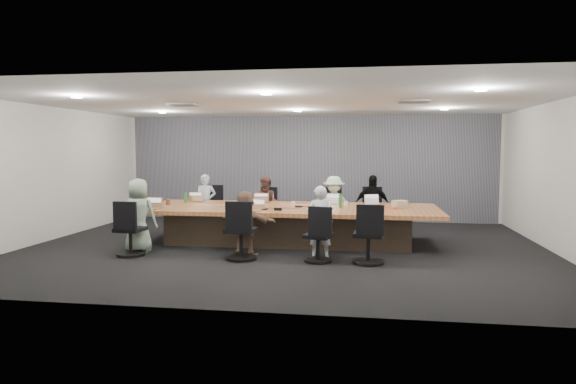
# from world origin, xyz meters

# --- Properties ---
(floor) EXTENTS (10.00, 8.00, 0.00)m
(floor) POSITION_xyz_m (0.00, 0.00, 0.00)
(floor) COLOR black
(floor) RESTS_ON ground
(ceiling) EXTENTS (10.00, 8.00, 0.00)m
(ceiling) POSITION_xyz_m (0.00, 0.00, 2.80)
(ceiling) COLOR white
(ceiling) RESTS_ON wall_back
(wall_back) EXTENTS (10.00, 0.00, 2.80)m
(wall_back) POSITION_xyz_m (0.00, 4.00, 1.40)
(wall_back) COLOR silver
(wall_back) RESTS_ON ground
(wall_front) EXTENTS (10.00, 0.00, 2.80)m
(wall_front) POSITION_xyz_m (0.00, -4.00, 1.40)
(wall_front) COLOR silver
(wall_front) RESTS_ON ground
(wall_left) EXTENTS (0.00, 8.00, 2.80)m
(wall_left) POSITION_xyz_m (-5.00, 0.00, 1.40)
(wall_left) COLOR silver
(wall_left) RESTS_ON ground
(wall_right) EXTENTS (0.00, 8.00, 2.80)m
(wall_right) POSITION_xyz_m (5.00, 0.00, 1.40)
(wall_right) COLOR silver
(wall_right) RESTS_ON ground
(curtain) EXTENTS (9.80, 0.04, 2.80)m
(curtain) POSITION_xyz_m (0.00, 3.92, 1.40)
(curtain) COLOR slate
(curtain) RESTS_ON ground
(conference_table) EXTENTS (6.00, 2.20, 0.74)m
(conference_table) POSITION_xyz_m (0.00, 0.50, 0.40)
(conference_table) COLOR #433326
(conference_table) RESTS_ON ground
(chair_0) EXTENTS (0.64, 0.64, 0.85)m
(chair_0) POSITION_xyz_m (-2.19, 2.20, 0.43)
(chair_0) COLOR black
(chair_0) RESTS_ON ground
(chair_1) EXTENTS (0.67, 0.67, 0.80)m
(chair_1) POSITION_xyz_m (-0.71, 2.20, 0.40)
(chair_1) COLOR black
(chair_1) RESTS_ON ground
(chair_2) EXTENTS (0.72, 0.72, 0.83)m
(chair_2) POSITION_xyz_m (0.83, 2.20, 0.42)
(chair_2) COLOR black
(chair_2) RESTS_ON ground
(chair_3) EXTENTS (0.60, 0.60, 0.86)m
(chair_3) POSITION_xyz_m (1.68, 2.20, 0.43)
(chair_3) COLOR black
(chair_3) RESTS_ON ground
(chair_4) EXTENTS (0.57, 0.57, 0.80)m
(chair_4) POSITION_xyz_m (-2.61, -1.20, 0.40)
(chair_4) COLOR black
(chair_4) RESTS_ON ground
(chair_5) EXTENTS (0.62, 0.62, 0.86)m
(chair_5) POSITION_xyz_m (-0.57, -1.20, 0.43)
(chair_5) COLOR black
(chair_5) RESTS_ON ground
(chair_6) EXTENTS (0.60, 0.60, 0.74)m
(chair_6) POSITION_xyz_m (0.76, -1.20, 0.37)
(chair_6) COLOR black
(chair_6) RESTS_ON ground
(chair_7) EXTENTS (0.61, 0.61, 0.82)m
(chair_7) POSITION_xyz_m (1.60, -1.20, 0.41)
(chair_7) COLOR black
(chair_7) RESTS_ON ground
(person_0) EXTENTS (0.53, 0.40, 1.32)m
(person_0) POSITION_xyz_m (-2.19, 1.85, 0.66)
(person_0) COLOR #A4B9C7
(person_0) RESTS_ON ground
(laptop_0) EXTENTS (0.30, 0.21, 0.02)m
(laptop_0) POSITION_xyz_m (-2.19, 1.30, 0.75)
(laptop_0) COLOR #8C6647
(laptop_0) RESTS_ON conference_table
(person_1) EXTENTS (0.65, 0.53, 1.28)m
(person_1) POSITION_xyz_m (-0.71, 1.85, 0.64)
(person_1) COLOR #51342C
(person_1) RESTS_ON ground
(laptop_1) EXTENTS (0.34, 0.24, 0.02)m
(laptop_1) POSITION_xyz_m (-0.71, 1.30, 0.75)
(laptop_1) COLOR #8C6647
(laptop_1) RESTS_ON conference_table
(person_2) EXTENTS (0.86, 0.52, 1.30)m
(person_2) POSITION_xyz_m (0.83, 1.85, 0.65)
(person_2) COLOR #B6CFB5
(person_2) RESTS_ON ground
(laptop_2) EXTENTS (0.34, 0.27, 0.02)m
(laptop_2) POSITION_xyz_m (0.83, 1.30, 0.75)
(laptop_2) COLOR #B2B2B7
(laptop_2) RESTS_ON conference_table
(person_3) EXTENTS (0.81, 0.40, 1.33)m
(person_3) POSITION_xyz_m (1.68, 1.85, 0.67)
(person_3) COLOR black
(person_3) RESTS_ON ground
(laptop_3) EXTENTS (0.32, 0.24, 0.02)m
(laptop_3) POSITION_xyz_m (1.68, 1.30, 0.75)
(laptop_3) COLOR #B2B2B7
(laptop_3) RESTS_ON conference_table
(person_4) EXTENTS (0.70, 0.48, 1.37)m
(person_4) POSITION_xyz_m (-2.61, -0.85, 0.69)
(person_4) COLOR gray
(person_4) RESTS_ON ground
(laptop_4) EXTENTS (0.36, 0.26, 0.02)m
(laptop_4) POSITION_xyz_m (-2.61, -0.30, 0.75)
(laptop_4) COLOR #8C6647
(laptop_4) RESTS_ON conference_table
(person_5) EXTENTS (1.14, 0.60, 1.17)m
(person_5) POSITION_xyz_m (-0.57, -0.85, 0.59)
(person_5) COLOR brown
(person_5) RESTS_ON ground
(laptop_5) EXTENTS (0.39, 0.31, 0.02)m
(laptop_5) POSITION_xyz_m (-0.57, -0.30, 0.75)
(laptop_5) COLOR #8C6647
(laptop_5) RESTS_ON conference_table
(person_6) EXTENTS (0.48, 0.33, 1.27)m
(person_6) POSITION_xyz_m (0.76, -0.85, 0.64)
(person_6) COLOR silver
(person_6) RESTS_ON ground
(laptop_6) EXTENTS (0.31, 0.22, 0.02)m
(laptop_6) POSITION_xyz_m (0.76, -0.30, 0.75)
(laptop_6) COLOR #B2B2B7
(laptop_6) RESTS_ON conference_table
(bottle_green_left) EXTENTS (0.08, 0.08, 0.23)m
(bottle_green_left) POSITION_xyz_m (-2.36, 0.94, 0.86)
(bottle_green_left) COLOR #377632
(bottle_green_left) RESTS_ON conference_table
(bottle_green_right) EXTENTS (0.09, 0.09, 0.27)m
(bottle_green_right) POSITION_xyz_m (1.05, 0.48, 0.88)
(bottle_green_right) COLOR #377632
(bottle_green_right) RESTS_ON conference_table
(bottle_clear) EXTENTS (0.08, 0.08, 0.21)m
(bottle_clear) POSITION_xyz_m (-1.02, 0.77, 0.84)
(bottle_clear) COLOR silver
(bottle_clear) RESTS_ON conference_table
(cup_white_far) EXTENTS (0.08, 0.08, 0.09)m
(cup_white_far) POSITION_xyz_m (0.06, 0.71, 0.79)
(cup_white_far) COLOR white
(cup_white_far) RESTS_ON conference_table
(cup_white_near) EXTENTS (0.10, 0.10, 0.09)m
(cup_white_near) POSITION_xyz_m (1.15, 0.88, 0.79)
(cup_white_near) COLOR white
(cup_white_near) RESTS_ON conference_table
(mug_brown) EXTENTS (0.13, 0.13, 0.12)m
(mug_brown) POSITION_xyz_m (-2.59, 0.51, 0.80)
(mug_brown) COLOR brown
(mug_brown) RESTS_ON conference_table
(mic_left) EXTENTS (0.15, 0.11, 0.03)m
(mic_left) POSITION_xyz_m (-0.40, -0.03, 0.75)
(mic_left) COLOR black
(mic_left) RESTS_ON conference_table
(mic_right) EXTENTS (0.14, 0.11, 0.03)m
(mic_right) POSITION_xyz_m (0.21, 0.47, 0.75)
(mic_right) COLOR black
(mic_right) RESTS_ON conference_table
(stapler) EXTENTS (0.15, 0.04, 0.05)m
(stapler) POSITION_xyz_m (-0.11, -0.17, 0.77)
(stapler) COLOR black
(stapler) RESTS_ON conference_table
(canvas_bag) EXTENTS (0.33, 0.32, 0.15)m
(canvas_bag) POSITION_xyz_m (2.21, 0.59, 0.82)
(canvas_bag) COLOR #C0B48E
(canvas_bag) RESTS_ON conference_table
(snack_packet) EXTENTS (0.21, 0.21, 0.04)m
(snack_packet) POSITION_xyz_m (2.07, 0.43, 0.76)
(snack_packet) COLOR #D35B30
(snack_packet) RESTS_ON conference_table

